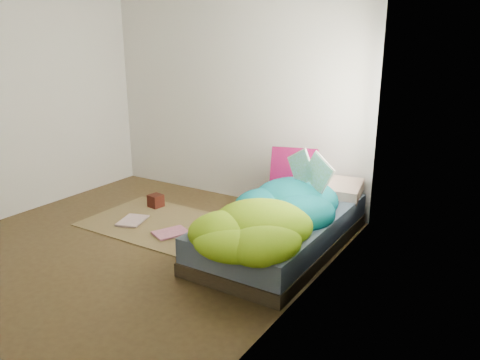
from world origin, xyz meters
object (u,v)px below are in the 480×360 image
at_px(bed, 282,231).
at_px(pillow_magenta, 294,171).
at_px(wooden_box, 156,201).
at_px(floor_book_a, 122,220).
at_px(floor_book_b, 166,229).
at_px(open_book, 309,160).

distance_m(bed, pillow_magenta, 0.79).
bearing_deg(wooden_box, floor_book_a, -90.76).
bearing_deg(floor_book_b, wooden_box, 164.12).
relative_size(pillow_magenta, floor_book_b, 1.43).
height_order(wooden_box, floor_book_b, wooden_box).
distance_m(pillow_magenta, open_book, 0.57).
xyz_separation_m(bed, open_book, (0.14, 0.26, 0.66)).
bearing_deg(open_book, bed, -96.85).
relative_size(bed, open_book, 4.17).
distance_m(open_book, floor_book_a, 2.16).
bearing_deg(wooden_box, bed, -6.11).
xyz_separation_m(pillow_magenta, floor_book_a, (-1.57, -1.00, -0.55)).
distance_m(floor_book_a, floor_book_b, 0.58).
height_order(open_book, floor_book_a, open_book).
bearing_deg(bed, wooden_box, 173.89).
bearing_deg(bed, pillow_magenta, 107.27).
distance_m(pillow_magenta, floor_book_b, 1.48).
distance_m(pillow_magenta, floor_book_a, 1.94).
xyz_separation_m(bed, pillow_magenta, (-0.20, 0.64, 0.41)).
height_order(pillow_magenta, open_book, open_book).
height_order(pillow_magenta, floor_book_b, pillow_magenta).
xyz_separation_m(bed, floor_book_a, (-1.77, -0.35, -0.14)).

